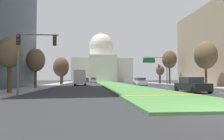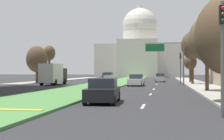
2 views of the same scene
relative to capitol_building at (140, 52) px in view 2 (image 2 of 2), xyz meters
name	(u,v)px [view 2 (image 2 of 2)]	position (x,y,z in m)	size (l,w,h in m)	color
ground_plane	(118,82)	(0.00, -52.84, -9.08)	(260.00, 260.00, 0.00)	#2B2B2D
grass_median	(114,82)	(0.00, -58.20, -9.01)	(6.77, 96.50, 0.14)	#4C8442
lane_dashes_right	(157,83)	(7.69, -58.46, -9.08)	(0.16, 75.43, 0.01)	silver
sidewalk_left	(27,83)	(-14.00, -63.57, -9.01)	(4.00, 96.50, 0.15)	#9E9991
sidewalk_right	(198,84)	(14.00, -63.57, -9.01)	(4.00, 96.50, 0.15)	#9E9991
capitol_building	(140,52)	(0.00, 0.00, 0.00)	(30.17, 23.06, 26.01)	beige
traffic_light_near_right	(223,44)	(11.50, -98.35, -5.77)	(0.28, 0.35, 5.20)	#515456
traffic_light_far_right	(180,64)	(11.50, -60.89, -5.77)	(0.28, 0.35, 5.20)	#515456
overhead_guide_sign	(169,54)	(9.55, -66.12, -4.43)	(5.70, 0.20, 6.50)	#515456
street_tree_right_mid	(207,39)	(13.14, -80.54, -3.79)	(3.66, 3.66, 7.61)	#4C3823
street_tree_left_far	(37,59)	(-12.50, -62.99, -4.96)	(3.62, 3.62, 6.41)	#4C3823
street_tree_right_far	(192,46)	(13.16, -63.84, -3.07)	(3.45, 3.45, 8.22)	#4C3823
street_tree_left_distant	(49,54)	(-13.06, -55.85, -3.62)	(2.33, 2.33, 7.07)	#4C3823
street_tree_right_distant	(190,62)	(13.50, -55.55, -5.41)	(2.25, 2.25, 5.16)	#4C3823
sedan_lead_stopped	(103,91)	(4.93, -92.70, -8.31)	(2.24, 4.56, 1.62)	black
sedan_midblock	(136,80)	(4.96, -69.11, -8.31)	(2.10, 4.32, 1.65)	silver
sedan_distant	(160,78)	(8.04, -51.85, -8.30)	(1.95, 4.19, 1.66)	silver
sedan_far_horizon	(109,76)	(-4.67, -37.32, -8.23)	(1.97, 4.60, 1.82)	#BCBCC1
sedan_very_far	(106,76)	(-7.34, -27.45, -8.28)	(2.08, 4.51, 1.71)	brown
box_truck_delivery	(53,74)	(-7.87, -67.69, -7.40)	(2.40, 6.40, 3.20)	black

